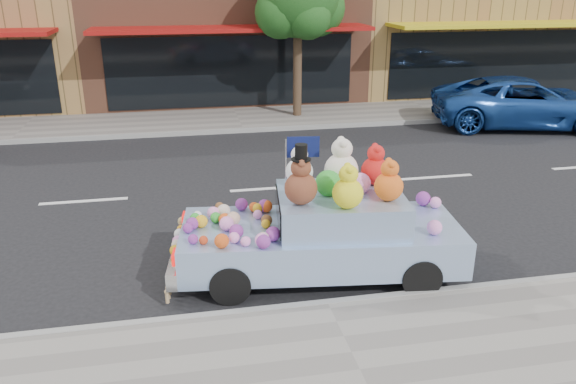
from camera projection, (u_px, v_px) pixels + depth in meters
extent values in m
plane|color=black|center=(270.00, 189.00, 12.60)|extent=(120.00, 120.00, 0.00)
cube|color=gray|center=(360.00, 373.00, 6.62)|extent=(60.00, 3.00, 0.12)
cube|color=gray|center=(238.00, 119.00, 18.54)|extent=(60.00, 3.00, 0.12)
cube|color=gray|center=(327.00, 305.00, 7.99)|extent=(60.00, 0.12, 0.13)
cube|color=gray|center=(243.00, 130.00, 17.16)|extent=(60.00, 0.12, 0.13)
cube|color=brown|center=(220.00, 3.00, 22.35)|extent=(10.00, 8.00, 7.00)
cube|color=black|center=(232.00, 72.00, 19.42)|extent=(8.50, 0.06, 2.40)
cube|color=maroon|center=(233.00, 29.00, 18.07)|extent=(9.00, 1.80, 0.12)
cube|color=olive|center=(453.00, 1.00, 24.15)|extent=(10.00, 8.00, 7.00)
cube|color=black|center=(496.00, 64.00, 21.21)|extent=(8.50, 0.06, 2.40)
cube|color=gold|center=(515.00, 24.00, 19.87)|extent=(9.00, 1.80, 0.12)
cylinder|color=#38281C|center=(297.00, 70.00, 18.35)|extent=(0.28, 0.28, 3.20)
sphere|color=#134515|center=(317.00, 8.00, 18.06)|extent=(1.80, 1.80, 1.80)
sphere|color=#134515|center=(280.00, 13.00, 17.41)|extent=(1.60, 1.60, 1.60)
sphere|color=#134515|center=(308.00, 17.00, 17.22)|extent=(1.40, 1.40, 1.40)
sphere|color=#134515|center=(285.00, 5.00, 18.12)|extent=(1.60, 1.60, 1.60)
imported|color=#1C489C|center=(523.00, 103.00, 17.61)|extent=(6.00, 3.82, 1.54)
cylinder|color=black|center=(421.00, 277.00, 8.26)|extent=(0.62, 0.27, 0.60)
cylinder|color=black|center=(395.00, 233.00, 9.71)|extent=(0.62, 0.27, 0.60)
cylinder|color=black|center=(230.00, 284.00, 8.07)|extent=(0.62, 0.27, 0.60)
cylinder|color=black|center=(233.00, 238.00, 9.53)|extent=(0.62, 0.27, 0.60)
cube|color=#92AFDA|center=(320.00, 242.00, 8.80)|extent=(4.48, 2.21, 0.60)
cube|color=#92AFDA|center=(340.00, 209.00, 8.63)|extent=(2.07, 1.72, 0.50)
cube|color=silver|center=(178.00, 255.00, 8.71)|extent=(0.38, 1.79, 0.26)
cube|color=red|center=(175.00, 257.00, 7.96)|extent=(0.09, 0.29, 0.16)
cube|color=red|center=(185.00, 219.00, 9.23)|extent=(0.09, 0.29, 0.16)
cube|color=black|center=(279.00, 211.00, 8.56)|extent=(0.20, 1.30, 0.40)
sphere|color=brown|center=(301.00, 188.00, 8.08)|extent=(0.48, 0.48, 0.48)
sphere|color=brown|center=(301.00, 168.00, 7.97)|extent=(0.30, 0.30, 0.30)
sphere|color=brown|center=(303.00, 164.00, 7.84)|extent=(0.11, 0.11, 0.11)
sphere|color=brown|center=(300.00, 159.00, 8.03)|extent=(0.11, 0.11, 0.11)
cylinder|color=black|center=(301.00, 159.00, 7.93)|extent=(0.28, 0.28, 0.02)
cylinder|color=black|center=(301.00, 152.00, 7.89)|extent=(0.18, 0.18, 0.22)
sphere|color=beige|center=(341.00, 170.00, 8.77)|extent=(0.53, 0.53, 0.53)
sphere|color=beige|center=(342.00, 149.00, 8.65)|extent=(0.33, 0.33, 0.33)
sphere|color=beige|center=(344.00, 144.00, 8.50)|extent=(0.13, 0.13, 0.13)
sphere|color=beige|center=(340.00, 140.00, 8.72)|extent=(0.13, 0.13, 0.13)
sphere|color=#E95715|center=(389.00, 186.00, 8.22)|extent=(0.43, 0.43, 0.43)
sphere|color=#E95715|center=(390.00, 169.00, 8.12)|extent=(0.27, 0.27, 0.27)
sphere|color=#E95715|center=(393.00, 165.00, 8.01)|extent=(0.10, 0.10, 0.10)
sphere|color=#E95715|center=(388.00, 161.00, 8.18)|extent=(0.10, 0.10, 0.10)
sphere|color=red|center=(375.00, 171.00, 8.87)|extent=(0.45, 0.45, 0.45)
sphere|color=red|center=(376.00, 153.00, 8.77)|extent=(0.28, 0.28, 0.28)
sphere|color=red|center=(378.00, 150.00, 8.65)|extent=(0.11, 0.11, 0.11)
sphere|color=red|center=(374.00, 146.00, 8.82)|extent=(0.11, 0.11, 0.11)
sphere|color=white|center=(299.00, 172.00, 8.84)|extent=(0.44, 0.44, 0.44)
sphere|color=white|center=(299.00, 155.00, 8.74)|extent=(0.27, 0.27, 0.27)
sphere|color=white|center=(301.00, 151.00, 8.62)|extent=(0.10, 0.10, 0.10)
sphere|color=white|center=(298.00, 148.00, 8.79)|extent=(0.10, 0.10, 0.10)
sphere|color=yellow|center=(348.00, 193.00, 7.95)|extent=(0.44, 0.44, 0.44)
sphere|color=yellow|center=(349.00, 174.00, 7.84)|extent=(0.28, 0.28, 0.28)
sphere|color=yellow|center=(351.00, 170.00, 7.72)|extent=(0.10, 0.10, 0.10)
sphere|color=yellow|center=(347.00, 166.00, 7.90)|extent=(0.10, 0.10, 0.10)
sphere|color=green|center=(328.00, 183.00, 8.46)|extent=(0.40, 0.40, 0.40)
sphere|color=pink|center=(360.00, 183.00, 8.55)|extent=(0.32, 0.32, 0.32)
sphere|color=green|center=(216.00, 218.00, 8.73)|extent=(0.17, 0.17, 0.17)
sphere|color=#C6AF9D|center=(263.00, 238.00, 8.03)|extent=(0.18, 0.18, 0.18)
sphere|color=#C54412|center=(266.00, 206.00, 9.13)|extent=(0.20, 0.20, 0.20)
sphere|color=#C54412|center=(222.00, 241.00, 7.91)|extent=(0.21, 0.21, 0.21)
sphere|color=#C54412|center=(254.00, 207.00, 9.14)|extent=(0.16, 0.16, 0.16)
sphere|color=gold|center=(258.00, 208.00, 9.09)|extent=(0.17, 0.17, 0.17)
sphere|color=gold|center=(266.00, 224.00, 8.55)|extent=(0.14, 0.14, 0.14)
sphere|color=green|center=(195.00, 218.00, 8.72)|extent=(0.16, 0.16, 0.16)
sphere|color=#76297E|center=(236.00, 231.00, 8.21)|extent=(0.21, 0.21, 0.21)
sphere|color=#AC3012|center=(204.00, 240.00, 8.03)|extent=(0.13, 0.13, 0.13)
sphere|color=brown|center=(220.00, 207.00, 9.18)|extent=(0.15, 0.15, 0.15)
sphere|color=pink|center=(262.00, 240.00, 7.94)|extent=(0.21, 0.21, 0.21)
sphere|color=silver|center=(198.00, 215.00, 8.87)|extent=(0.13, 0.13, 0.13)
sphere|color=pink|center=(234.00, 238.00, 8.06)|extent=(0.16, 0.16, 0.16)
sphere|color=#C54412|center=(225.00, 219.00, 8.64)|extent=(0.19, 0.19, 0.19)
sphere|color=pink|center=(213.00, 213.00, 8.88)|extent=(0.20, 0.20, 0.20)
sphere|color=pink|center=(246.00, 241.00, 7.97)|extent=(0.15, 0.15, 0.15)
sphere|color=brown|center=(267.00, 220.00, 8.63)|extent=(0.18, 0.18, 0.18)
sphere|color=gold|center=(201.00, 221.00, 8.57)|extent=(0.20, 0.20, 0.20)
sphere|color=#76297E|center=(273.00, 234.00, 8.12)|extent=(0.22, 0.22, 0.22)
sphere|color=#76297E|center=(193.00, 239.00, 8.04)|extent=(0.15, 0.15, 0.15)
sphere|color=#76297E|center=(188.00, 228.00, 8.38)|extent=(0.15, 0.15, 0.15)
sphere|color=#76297E|center=(192.00, 224.00, 8.49)|extent=(0.19, 0.19, 0.19)
sphere|color=#76297E|center=(263.00, 242.00, 7.89)|extent=(0.21, 0.21, 0.21)
sphere|color=#C6AF9D|center=(224.00, 211.00, 8.93)|extent=(0.21, 0.21, 0.21)
sphere|color=#76297E|center=(242.00, 204.00, 9.20)|extent=(0.21, 0.21, 0.21)
sphere|color=pink|center=(227.00, 224.00, 8.46)|extent=(0.22, 0.22, 0.22)
sphere|color=pink|center=(258.00, 215.00, 8.87)|extent=(0.15, 0.15, 0.15)
sphere|color=#76297E|center=(264.00, 206.00, 9.14)|extent=(0.21, 0.21, 0.21)
sphere|color=#D8A88C|center=(233.00, 219.00, 8.61)|extent=(0.22, 0.22, 0.22)
sphere|color=gold|center=(181.00, 229.00, 9.13)|extent=(0.14, 0.14, 0.14)
sphere|color=#9A8B55|center=(183.00, 221.00, 9.38)|extent=(0.17, 0.17, 0.17)
sphere|color=pink|center=(178.00, 241.00, 8.68)|extent=(0.17, 0.17, 0.17)
sphere|color=#C6AF9D|center=(177.00, 245.00, 8.57)|extent=(0.17, 0.17, 0.17)
sphere|color=silver|center=(180.00, 234.00, 8.91)|extent=(0.18, 0.18, 0.18)
sphere|color=gold|center=(175.00, 250.00, 8.38)|extent=(0.17, 0.17, 0.17)
sphere|color=#AC3012|center=(180.00, 232.00, 9.03)|extent=(0.14, 0.14, 0.14)
sphere|color=#76297E|center=(423.00, 199.00, 9.39)|extent=(0.24, 0.24, 0.24)
sphere|color=#9A8B55|center=(395.00, 202.00, 9.31)|extent=(0.19, 0.19, 0.19)
sphere|color=pink|center=(435.00, 203.00, 9.29)|extent=(0.19, 0.19, 0.19)
sphere|color=pink|center=(435.00, 227.00, 8.32)|extent=(0.23, 0.23, 0.23)
cylinder|color=#997A54|center=(167.00, 297.00, 7.99)|extent=(0.06, 0.06, 0.17)
sphere|color=#997A54|center=(167.00, 292.00, 7.96)|extent=(0.07, 0.07, 0.07)
cylinder|color=#997A54|center=(168.00, 293.00, 8.10)|extent=(0.06, 0.06, 0.17)
sphere|color=#997A54|center=(168.00, 288.00, 8.07)|extent=(0.07, 0.07, 0.07)
cylinder|color=#997A54|center=(169.00, 289.00, 8.21)|extent=(0.06, 0.06, 0.17)
sphere|color=#997A54|center=(169.00, 284.00, 8.17)|extent=(0.07, 0.07, 0.07)
cylinder|color=#997A54|center=(170.00, 285.00, 8.31)|extent=(0.06, 0.06, 0.17)
sphere|color=#997A54|center=(170.00, 280.00, 8.28)|extent=(0.07, 0.07, 0.07)
cylinder|color=#997A54|center=(171.00, 281.00, 8.42)|extent=(0.06, 0.06, 0.17)
sphere|color=#997A54|center=(171.00, 276.00, 8.38)|extent=(0.07, 0.07, 0.07)
cylinder|color=#997A54|center=(172.00, 278.00, 8.52)|extent=(0.06, 0.06, 0.17)
sphere|color=#997A54|center=(172.00, 272.00, 8.49)|extent=(0.07, 0.07, 0.07)
cylinder|color=#997A54|center=(173.00, 274.00, 8.63)|extent=(0.06, 0.06, 0.17)
sphere|color=#997A54|center=(172.00, 269.00, 8.59)|extent=(0.07, 0.07, 0.07)
cylinder|color=#997A54|center=(174.00, 270.00, 8.73)|extent=(0.06, 0.06, 0.17)
sphere|color=#997A54|center=(173.00, 265.00, 8.70)|extent=(0.07, 0.07, 0.07)
cylinder|color=#997A54|center=(175.00, 267.00, 8.84)|extent=(0.06, 0.06, 0.17)
sphere|color=#997A54|center=(174.00, 262.00, 8.81)|extent=(0.07, 0.07, 0.07)
cylinder|color=#997A54|center=(176.00, 264.00, 8.95)|extent=(0.06, 0.06, 0.17)
sphere|color=#997A54|center=(175.00, 258.00, 8.91)|extent=(0.07, 0.07, 0.07)
cylinder|color=#997A54|center=(176.00, 260.00, 9.05)|extent=(0.06, 0.06, 0.17)
sphere|color=#997A54|center=(176.00, 255.00, 9.02)|extent=(0.07, 0.07, 0.07)
cylinder|color=#997A54|center=(177.00, 257.00, 9.16)|extent=(0.06, 0.06, 0.17)
sphere|color=#997A54|center=(177.00, 252.00, 9.12)|extent=(0.07, 0.07, 0.07)
cylinder|color=#997A54|center=(178.00, 254.00, 9.26)|extent=(0.06, 0.06, 0.17)
sphere|color=#997A54|center=(177.00, 249.00, 9.23)|extent=(0.07, 0.07, 0.07)
cylinder|color=#997A54|center=(179.00, 251.00, 9.37)|extent=(0.06, 0.06, 0.17)
sphere|color=#997A54|center=(178.00, 246.00, 9.33)|extent=(0.07, 0.07, 0.07)
cylinder|color=#997A54|center=(179.00, 248.00, 9.47)|extent=(0.06, 0.06, 0.17)
sphere|color=#997A54|center=(179.00, 243.00, 9.44)|extent=(0.07, 0.07, 0.07)
cylinder|color=#997A54|center=(180.00, 245.00, 9.58)|extent=(0.06, 0.06, 0.17)
sphere|color=#997A54|center=(180.00, 240.00, 9.54)|extent=(0.07, 0.07, 0.07)
cylinder|color=silver|center=(286.00, 160.00, 8.96)|extent=(0.02, 0.02, 0.70)
cube|color=#0C1447|center=(303.00, 147.00, 8.93)|extent=(0.52, 0.08, 0.34)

